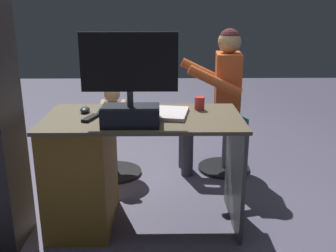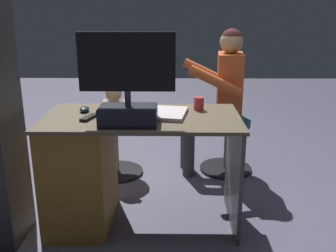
{
  "view_description": "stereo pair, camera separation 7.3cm",
  "coord_description": "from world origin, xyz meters",
  "px_view_note": "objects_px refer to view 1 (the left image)",
  "views": [
    {
      "loc": [
        -0.12,
        2.66,
        1.39
      ],
      "look_at": [
        -0.16,
        0.0,
        0.56
      ],
      "focal_mm": 41.62,
      "sensor_mm": 36.0,
      "label": 1
    },
    {
      "loc": [
        -0.19,
        2.66,
        1.39
      ],
      "look_at": [
        -0.16,
        0.0,
        0.56
      ],
      "focal_mm": 41.62,
      "sensor_mm": 36.0,
      "label": 2
    }
  ],
  "objects_px": {
    "keyboard": "(131,112)",
    "teddy_bear": "(113,105)",
    "desk": "(95,168)",
    "office_chair_teddy": "(114,143)",
    "person": "(218,90)",
    "visitor_chair": "(225,139)",
    "computer_mouse": "(85,110)",
    "cup": "(200,103)",
    "monitor": "(130,95)",
    "tv_remote": "(90,118)"
  },
  "relations": [
    {
      "from": "keyboard",
      "to": "teddy_bear",
      "type": "xyz_separation_m",
      "value": [
        0.21,
        -0.72,
        -0.14
      ]
    },
    {
      "from": "keyboard",
      "to": "desk",
      "type": "bearing_deg",
      "value": 15.92
    },
    {
      "from": "keyboard",
      "to": "office_chair_teddy",
      "type": "relative_size",
      "value": 0.89
    },
    {
      "from": "person",
      "to": "desk",
      "type": "bearing_deg",
      "value": 43.25
    },
    {
      "from": "desk",
      "to": "office_chair_teddy",
      "type": "relative_size",
      "value": 2.6
    },
    {
      "from": "teddy_bear",
      "to": "visitor_chair",
      "type": "height_order",
      "value": "teddy_bear"
    },
    {
      "from": "desk",
      "to": "person",
      "type": "height_order",
      "value": "person"
    },
    {
      "from": "computer_mouse",
      "to": "person",
      "type": "height_order",
      "value": "person"
    },
    {
      "from": "desk",
      "to": "cup",
      "type": "xyz_separation_m",
      "value": [
        -0.68,
        -0.16,
        0.39
      ]
    },
    {
      "from": "teddy_bear",
      "to": "visitor_chair",
      "type": "bearing_deg",
      "value": -175.62
    },
    {
      "from": "monitor",
      "to": "cup",
      "type": "distance_m",
      "value": 0.56
    },
    {
      "from": "desk",
      "to": "cup",
      "type": "relative_size",
      "value": 14.37
    },
    {
      "from": "desk",
      "to": "visitor_chair",
      "type": "bearing_deg",
      "value": -138.84
    },
    {
      "from": "tv_remote",
      "to": "visitor_chair",
      "type": "bearing_deg",
      "value": -118.3
    },
    {
      "from": "cup",
      "to": "tv_remote",
      "type": "height_order",
      "value": "cup"
    },
    {
      "from": "cup",
      "to": "office_chair_teddy",
      "type": "xyz_separation_m",
      "value": [
        0.65,
        -0.61,
        -0.5
      ]
    },
    {
      "from": "person",
      "to": "visitor_chair",
      "type": "bearing_deg",
      "value": -174.93
    },
    {
      "from": "desk",
      "to": "keyboard",
      "type": "relative_size",
      "value": 2.91
    },
    {
      "from": "monitor",
      "to": "tv_remote",
      "type": "bearing_deg",
      "value": -23.25
    },
    {
      "from": "visitor_chair",
      "to": "desk",
      "type": "bearing_deg",
      "value": 41.16
    },
    {
      "from": "keyboard",
      "to": "person",
      "type": "relative_size",
      "value": 0.35
    },
    {
      "from": "keyboard",
      "to": "visitor_chair",
      "type": "relative_size",
      "value": 0.89
    },
    {
      "from": "person",
      "to": "cup",
      "type": "bearing_deg",
      "value": 72.28
    },
    {
      "from": "visitor_chair",
      "to": "monitor",
      "type": "bearing_deg",
      "value": 54.91
    },
    {
      "from": "monitor",
      "to": "keyboard",
      "type": "relative_size",
      "value": 1.28
    },
    {
      "from": "teddy_bear",
      "to": "person",
      "type": "bearing_deg",
      "value": -175.68
    },
    {
      "from": "desk",
      "to": "office_chair_teddy",
      "type": "distance_m",
      "value": 0.78
    },
    {
      "from": "desk",
      "to": "keyboard",
      "type": "distance_m",
      "value": 0.43
    },
    {
      "from": "tv_remote",
      "to": "cup",
      "type": "bearing_deg",
      "value": -143.44
    },
    {
      "from": "cup",
      "to": "teddy_bear",
      "type": "distance_m",
      "value": 0.92
    },
    {
      "from": "monitor",
      "to": "cup",
      "type": "bearing_deg",
      "value": -142.1
    },
    {
      "from": "tv_remote",
      "to": "person",
      "type": "relative_size",
      "value": 0.12
    },
    {
      "from": "teddy_bear",
      "to": "person",
      "type": "xyz_separation_m",
      "value": [
        -0.87,
        -0.07,
        0.11
      ]
    },
    {
      "from": "keyboard",
      "to": "office_chair_teddy",
      "type": "xyz_separation_m",
      "value": [
        0.21,
        -0.7,
        -0.47
      ]
    },
    {
      "from": "desk",
      "to": "visitor_chair",
      "type": "height_order",
      "value": "desk"
    },
    {
      "from": "desk",
      "to": "tv_remote",
      "type": "distance_m",
      "value": 0.36
    },
    {
      "from": "monitor",
      "to": "person",
      "type": "xyz_separation_m",
      "value": [
        -0.65,
        -1.02,
        -0.19
      ]
    },
    {
      "from": "monitor",
      "to": "tv_remote",
      "type": "xyz_separation_m",
      "value": [
        0.25,
        -0.11,
        -0.16
      ]
    },
    {
      "from": "computer_mouse",
      "to": "person",
      "type": "bearing_deg",
      "value": -141.93
    },
    {
      "from": "teddy_bear",
      "to": "person",
      "type": "relative_size",
      "value": 0.25
    },
    {
      "from": "cup",
      "to": "monitor",
      "type": "bearing_deg",
      "value": 37.9
    },
    {
      "from": "cup",
      "to": "desk",
      "type": "bearing_deg",
      "value": 13.08
    },
    {
      "from": "office_chair_teddy",
      "to": "cup",
      "type": "bearing_deg",
      "value": 136.74
    },
    {
      "from": "tv_remote",
      "to": "person",
      "type": "xyz_separation_m",
      "value": [
        -0.9,
        -0.91,
        -0.02
      ]
    },
    {
      "from": "visitor_chair",
      "to": "person",
      "type": "distance_m",
      "value": 0.44
    },
    {
      "from": "teddy_bear",
      "to": "computer_mouse",
      "type": "bearing_deg",
      "value": 82.7
    },
    {
      "from": "desk",
      "to": "cup",
      "type": "height_order",
      "value": "cup"
    },
    {
      "from": "tv_remote",
      "to": "computer_mouse",
      "type": "bearing_deg",
      "value": -50.57
    },
    {
      "from": "desk",
      "to": "teddy_bear",
      "type": "distance_m",
      "value": 0.81
    },
    {
      "from": "cup",
      "to": "tv_remote",
      "type": "xyz_separation_m",
      "value": [
        0.68,
        0.22,
        -0.03
      ]
    }
  ]
}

